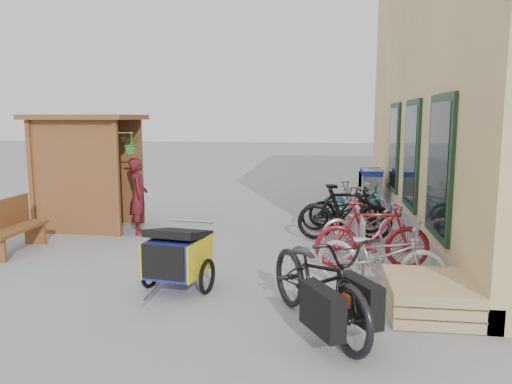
# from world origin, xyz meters

# --- Properties ---
(ground) EXTENTS (80.00, 80.00, 0.00)m
(ground) POSITION_xyz_m (0.00, 0.00, 0.00)
(ground) COLOR gray
(kiosk) EXTENTS (2.49, 1.65, 2.40)m
(kiosk) POSITION_xyz_m (-3.28, 2.47, 1.55)
(kiosk) COLOR brown
(kiosk) RESTS_ON ground
(bike_rack) EXTENTS (0.05, 5.35, 0.86)m
(bike_rack) POSITION_xyz_m (2.30, 2.40, 0.52)
(bike_rack) COLOR #A5A8AD
(bike_rack) RESTS_ON ground
(pallet_stack) EXTENTS (1.00, 1.20, 0.40)m
(pallet_stack) POSITION_xyz_m (3.00, -1.40, 0.21)
(pallet_stack) COLOR tan
(pallet_stack) RESTS_ON ground
(bench) EXTENTS (0.47, 1.49, 0.94)m
(bench) POSITION_xyz_m (-3.68, 0.47, 0.48)
(bench) COLOR brown
(bench) RESTS_ON ground
(shopping_carts) EXTENTS (0.55, 1.85, 0.99)m
(shopping_carts) POSITION_xyz_m (3.00, 6.65, 0.58)
(shopping_carts) COLOR silver
(shopping_carts) RESTS_ON ground
(child_trailer) EXTENTS (0.98, 1.58, 0.91)m
(child_trailer) POSITION_xyz_m (-0.24, -1.01, 0.51)
(child_trailer) COLOR navy
(child_trailer) RESTS_ON ground
(cargo_bike) EXTENTS (1.71, 2.27, 1.14)m
(cargo_bike) POSITION_xyz_m (1.68, -2.05, 0.56)
(cargo_bike) COLOR black
(cargo_bike) RESTS_ON ground
(person_kiosk) EXTENTS (0.54, 0.66, 1.55)m
(person_kiosk) POSITION_xyz_m (-1.98, 2.13, 0.77)
(person_kiosk) COLOR maroon
(person_kiosk) RESTS_ON ground
(bike_0) EXTENTS (1.90, 1.16, 0.94)m
(bike_0) POSITION_xyz_m (2.50, -0.54, 0.47)
(bike_0) COLOR #A9A9AE
(bike_0) RESTS_ON ground
(bike_1) EXTENTS (1.80, 0.61, 1.07)m
(bike_1) POSITION_xyz_m (2.48, 0.32, 0.53)
(bike_1) COLOR maroon
(bike_1) RESTS_ON ground
(bike_2) EXTENTS (1.70, 1.00, 0.84)m
(bike_2) POSITION_xyz_m (2.47, 1.68, 0.42)
(bike_2) COLOR pink
(bike_2) RESTS_ON ground
(bike_3) EXTENTS (1.83, 0.58, 1.09)m
(bike_3) POSITION_xyz_m (2.14, 2.12, 0.54)
(bike_3) COLOR black
(bike_3) RESTS_ON ground
(bike_4) EXTENTS (1.76, 0.76, 0.90)m
(bike_4) POSITION_xyz_m (2.11, 2.86, 0.45)
(bike_4) COLOR black
(bike_4) RESTS_ON ground
(bike_5) EXTENTS (1.53, 0.66, 0.89)m
(bike_5) POSITION_xyz_m (2.15, 3.29, 0.45)
(bike_5) COLOR black
(bike_5) RESTS_ON ground
(bike_6) EXTENTS (1.71, 0.89, 0.85)m
(bike_6) POSITION_xyz_m (2.48, 4.12, 0.43)
(bike_6) COLOR #207682
(bike_6) RESTS_ON ground
(bike_7) EXTENTS (1.50, 0.57, 0.88)m
(bike_7) POSITION_xyz_m (2.42, 4.36, 0.44)
(bike_7) COLOR #A9A9AE
(bike_7) RESTS_ON ground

